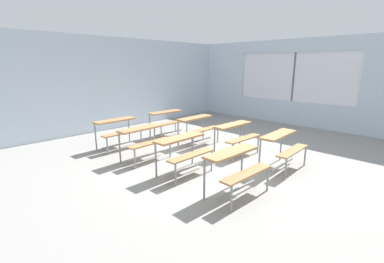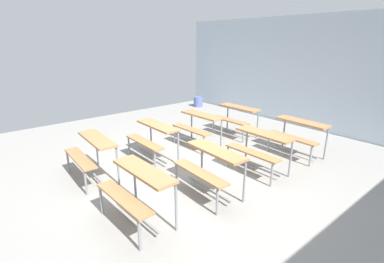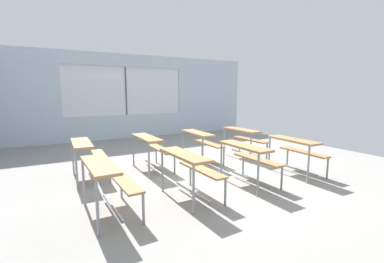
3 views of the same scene
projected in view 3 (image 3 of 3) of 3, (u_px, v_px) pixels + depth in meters
ground at (214, 172)px, 5.61m from camera, size 10.00×9.00×0.05m
wall_right at (143, 98)px, 9.78m from camera, size 0.12×9.00×3.00m
desk_bench_r0c0 at (297, 147)px, 5.33m from camera, size 1.12×0.62×0.74m
desk_bench_r0c1 at (244, 136)px, 6.73m from camera, size 1.13×0.64×0.74m
desk_bench_r1c0 at (249, 154)px, 4.72m from camera, size 1.11×0.60×0.74m
desk_bench_r1c1 at (201, 139)px, 6.22m from camera, size 1.12×0.62×0.74m
desk_bench_r2c0 at (190, 164)px, 4.09m from camera, size 1.12×0.63×0.74m
desk_bench_r2c1 at (152, 144)px, 5.60m from camera, size 1.11×0.60×0.74m
desk_bench_r3c0 at (108, 175)px, 3.54m from camera, size 1.12×0.62×0.74m
desk_bench_r3c1 at (88, 151)px, 5.01m from camera, size 1.12×0.62×0.74m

